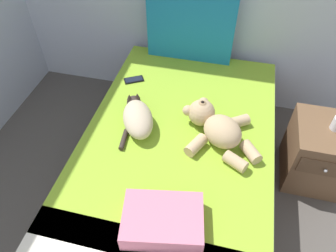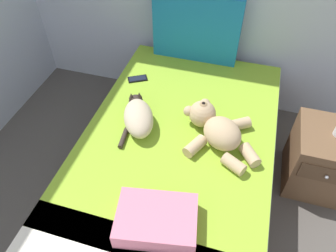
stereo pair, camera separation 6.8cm
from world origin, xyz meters
name	(u,v)px [view 2 (the right image)]	position (x,y,z in m)	size (l,w,h in m)	color
bed	(177,161)	(1.64, 2.83, 0.26)	(1.27, 1.97, 0.53)	brown
patterned_cushion	(196,27)	(1.54, 3.74, 0.80)	(0.69, 0.12, 0.54)	#1972AD
cat	(138,116)	(1.36, 2.86, 0.60)	(0.32, 0.44, 0.15)	#C6B293
teddy_bear	(216,128)	(1.87, 2.89, 0.61)	(0.54, 0.50, 0.19)	tan
cell_phone	(138,79)	(1.19, 3.31, 0.53)	(0.16, 0.14, 0.01)	black
throw_pillow	(157,220)	(1.70, 2.20, 0.58)	(0.40, 0.28, 0.11)	#D1728C
nightstand	(319,159)	(2.62, 3.14, 0.25)	(0.40, 0.48, 0.50)	brown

